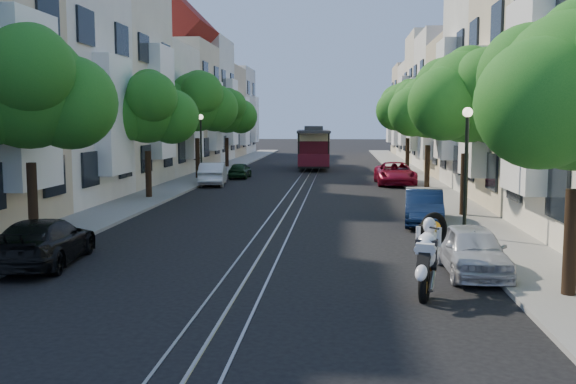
% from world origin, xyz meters
% --- Properties ---
extents(ground, '(200.00, 200.00, 0.00)m').
position_xyz_m(ground, '(0.00, 28.00, 0.00)').
color(ground, black).
rests_on(ground, ground).
extents(sidewalk_east, '(2.50, 80.00, 0.12)m').
position_xyz_m(sidewalk_east, '(7.25, 28.00, 0.06)').
color(sidewalk_east, gray).
rests_on(sidewalk_east, ground).
extents(sidewalk_west, '(2.50, 80.00, 0.12)m').
position_xyz_m(sidewalk_west, '(-7.25, 28.00, 0.06)').
color(sidewalk_west, gray).
rests_on(sidewalk_west, ground).
extents(rail_left, '(0.06, 80.00, 0.02)m').
position_xyz_m(rail_left, '(-0.55, 28.00, 0.01)').
color(rail_left, gray).
rests_on(rail_left, ground).
extents(rail_slot, '(0.06, 80.00, 0.02)m').
position_xyz_m(rail_slot, '(0.00, 28.00, 0.01)').
color(rail_slot, gray).
rests_on(rail_slot, ground).
extents(rail_right, '(0.06, 80.00, 0.02)m').
position_xyz_m(rail_right, '(0.55, 28.00, 0.01)').
color(rail_right, gray).
rests_on(rail_right, ground).
extents(lane_line, '(0.08, 80.00, 0.01)m').
position_xyz_m(lane_line, '(0.00, 28.00, 0.00)').
color(lane_line, tan).
rests_on(lane_line, ground).
extents(townhouses_east, '(7.75, 72.00, 12.00)m').
position_xyz_m(townhouses_east, '(11.87, 27.91, 5.18)').
color(townhouses_east, beige).
rests_on(townhouses_east, ground).
extents(townhouses_west, '(7.75, 72.00, 11.76)m').
position_xyz_m(townhouses_west, '(-11.87, 27.91, 5.08)').
color(townhouses_west, silver).
rests_on(townhouses_west, ground).
extents(tree_e_b, '(4.93, 4.08, 6.68)m').
position_xyz_m(tree_e_b, '(7.26, 8.98, 4.73)').
color(tree_e_b, black).
rests_on(tree_e_b, ground).
extents(tree_e_c, '(4.84, 3.99, 6.52)m').
position_xyz_m(tree_e_c, '(7.26, 19.98, 4.60)').
color(tree_e_c, black).
rests_on(tree_e_c, ground).
extents(tree_e_d, '(5.01, 4.16, 6.85)m').
position_xyz_m(tree_e_d, '(7.26, 30.98, 4.87)').
color(tree_e_d, black).
rests_on(tree_e_d, ground).
extents(tree_w_a, '(4.93, 4.08, 6.68)m').
position_xyz_m(tree_w_a, '(-7.14, 1.98, 4.73)').
color(tree_w_a, black).
rests_on(tree_w_a, ground).
extents(tree_w_b, '(4.72, 3.87, 6.27)m').
position_xyz_m(tree_w_b, '(-7.14, 13.98, 4.40)').
color(tree_w_b, black).
rests_on(tree_w_b, ground).
extents(tree_w_c, '(5.13, 4.28, 7.09)m').
position_xyz_m(tree_w_c, '(-7.14, 24.98, 5.07)').
color(tree_w_c, black).
rests_on(tree_w_c, ground).
extents(tree_w_d, '(4.84, 3.99, 6.52)m').
position_xyz_m(tree_w_d, '(-7.14, 35.98, 4.60)').
color(tree_w_d, black).
rests_on(tree_w_d, ground).
extents(lamp_east, '(0.32, 0.32, 4.16)m').
position_xyz_m(lamp_east, '(6.30, 4.00, 2.85)').
color(lamp_east, black).
rests_on(lamp_east, ground).
extents(lamp_west, '(0.32, 0.32, 4.16)m').
position_xyz_m(lamp_west, '(-6.30, 22.00, 2.85)').
color(lamp_west, black).
rests_on(lamp_west, ground).
extents(sportbike_rider, '(0.97, 2.07, 1.83)m').
position_xyz_m(sportbike_rider, '(4.22, -2.88, 0.99)').
color(sportbike_rider, black).
rests_on(sportbike_rider, ground).
extents(cable_car, '(2.98, 8.38, 3.18)m').
position_xyz_m(cable_car, '(0.05, 35.54, 1.88)').
color(cable_car, black).
rests_on(cable_car, ground).
extents(parked_car_e_near, '(1.49, 3.64, 1.24)m').
position_xyz_m(parked_car_e_near, '(5.60, -0.79, 0.62)').
color(parked_car_e_near, silver).
rests_on(parked_car_e_near, ground).
extents(parked_car_e_mid, '(1.76, 4.03, 1.29)m').
position_xyz_m(parked_car_e_mid, '(5.40, 7.13, 0.64)').
color(parked_car_e_mid, '#0B1A38').
rests_on(parked_car_e_mid, ground).
extents(parked_car_e_far, '(2.38, 5.00, 1.38)m').
position_xyz_m(parked_car_e_far, '(5.60, 22.46, 0.69)').
color(parked_car_e_far, maroon).
rests_on(parked_car_e_far, ground).
extents(parked_car_w_near, '(2.19, 4.51, 1.27)m').
position_xyz_m(parked_car_w_near, '(-5.60, -0.67, 0.63)').
color(parked_car_w_near, black).
rests_on(parked_car_w_near, ground).
extents(parked_car_w_mid, '(1.93, 4.32, 1.38)m').
position_xyz_m(parked_car_w_mid, '(-5.42, 21.24, 0.69)').
color(parked_car_w_mid, silver).
rests_on(parked_car_w_mid, ground).
extents(parked_car_w_far, '(1.29, 3.16, 1.07)m').
position_xyz_m(parked_car_w_far, '(-4.57, 26.24, 0.54)').
color(parked_car_w_far, '#143218').
rests_on(parked_car_w_far, ground).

